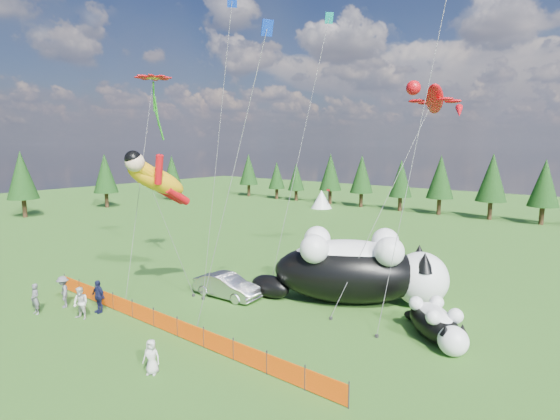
# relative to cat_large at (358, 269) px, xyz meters

# --- Properties ---
(ground) EXTENTS (160.00, 160.00, 0.00)m
(ground) POSITION_rel_cat_large_xyz_m (-5.82, -7.23, -2.14)
(ground) COLOR #10370A
(ground) RESTS_ON ground
(safety_fence) EXTENTS (22.06, 0.06, 1.10)m
(safety_fence) POSITION_rel_cat_large_xyz_m (-5.82, -10.23, -1.64)
(safety_fence) COLOR #262626
(safety_fence) RESTS_ON ground
(tree_line) EXTENTS (90.00, 4.00, 8.00)m
(tree_line) POSITION_rel_cat_large_xyz_m (-5.82, 37.77, 1.86)
(tree_line) COLOR black
(tree_line) RESTS_ON ground
(festival_tents) EXTENTS (50.00, 3.20, 2.80)m
(festival_tents) POSITION_rel_cat_large_xyz_m (5.18, 32.77, -0.74)
(festival_tents) COLOR white
(festival_tents) RESTS_ON ground
(cat_large) EXTENTS (11.42, 8.43, 4.51)m
(cat_large) POSITION_rel_cat_large_xyz_m (0.00, 0.00, 0.00)
(cat_large) COLOR black
(cat_large) RESTS_ON ground
(cat_small) EXTENTS (4.29, 4.17, 1.92)m
(cat_small) POSITION_rel_cat_large_xyz_m (5.76, -2.39, -1.23)
(cat_small) COLOR black
(cat_small) RESTS_ON ground
(car) EXTENTS (4.71, 1.93, 1.52)m
(car) POSITION_rel_cat_large_xyz_m (-7.02, -4.48, -1.39)
(car) COLOR #B5B4B9
(car) RESTS_ON ground
(spectator_a) EXTENTS (0.70, 0.49, 1.83)m
(spectator_a) POSITION_rel_cat_large_xyz_m (-13.76, -13.40, -1.23)
(spectator_a) COLOR #59595E
(spectator_a) RESTS_ON ground
(spectator_b) EXTENTS (1.01, 0.75, 1.87)m
(spectator_b) POSITION_rel_cat_large_xyz_m (-10.94, -12.14, -1.21)
(spectator_b) COLOR beige
(spectator_b) RESTS_ON ground
(spectator_c) EXTENTS (1.18, 0.64, 1.97)m
(spectator_c) POSITION_rel_cat_large_xyz_m (-11.11, -10.98, -1.16)
(spectator_c) COLOR #141739
(spectator_c) RESTS_ON ground
(spectator_d) EXTENTS (1.41, 1.08, 1.95)m
(spectator_d) POSITION_rel_cat_large_xyz_m (-13.54, -11.88, -1.17)
(spectator_d) COLOR #59595E
(spectator_d) RESTS_ON ground
(spectator_e) EXTENTS (0.90, 0.80, 1.55)m
(spectator_e) POSITION_rel_cat_large_xyz_m (-2.76, -13.27, -1.37)
(spectator_e) COLOR beige
(spectator_e) RESTS_ON ground
(superhero_kite) EXTENTS (4.73, 5.04, 9.82)m
(superhero_kite) POSITION_rel_cat_large_xyz_m (-9.69, -7.60, 5.56)
(superhero_kite) COLOR #E09E0B
(superhero_kite) RESTS_ON ground
(gecko_kite) EXTENTS (4.76, 12.66, 15.74)m
(gecko_kite) POSITION_rel_cat_large_xyz_m (2.26, 5.77, 10.59)
(gecko_kite) COLOR red
(gecko_kite) RESTS_ON ground
(flower_kite) EXTENTS (4.76, 6.69, 15.39)m
(flower_kite) POSITION_rel_cat_large_xyz_m (-13.93, -4.47, 12.10)
(flower_kite) COLOR red
(flower_kite) RESTS_ON ground
(diamond_kite_a) EXTENTS (0.96, 3.52, 19.59)m
(diamond_kite_a) POSITION_rel_cat_large_xyz_m (-7.80, -2.90, 15.85)
(diamond_kite_a) COLOR #0D34CB
(diamond_kite_a) RESTS_ON ground
(diamond_kite_c) EXTENTS (3.21, 3.04, 15.91)m
(diamond_kite_c) POSITION_rel_cat_large_xyz_m (-1.12, -7.67, 12.14)
(diamond_kite_c) COLOR #0D34CB
(diamond_kite_c) RESTS_ON ground
(diamond_kite_d) EXTENTS (1.03, 8.21, 20.52)m
(diamond_kite_d) POSITION_rel_cat_large_xyz_m (-5.78, 5.08, 16.05)
(diamond_kite_d) COLOR #0D9E95
(diamond_kite_d) RESTS_ON ground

